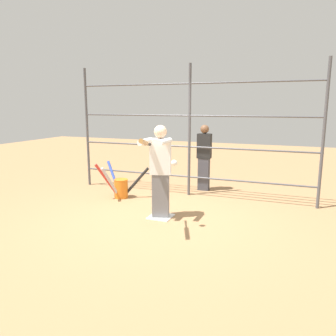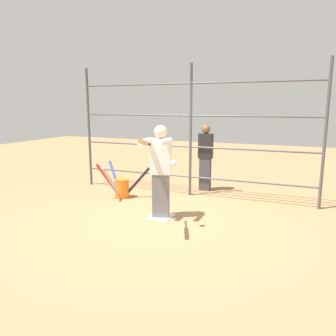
{
  "view_description": "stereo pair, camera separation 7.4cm",
  "coord_description": "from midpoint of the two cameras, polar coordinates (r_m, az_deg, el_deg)",
  "views": [
    {
      "loc": [
        -2.17,
        5.12,
        1.96
      ],
      "look_at": [
        -0.21,
        0.18,
        0.94
      ],
      "focal_mm": 35.0,
      "sensor_mm": 36.0,
      "label": 1
    },
    {
      "loc": [
        -2.24,
        5.1,
        1.96
      ],
      "look_at": [
        -0.21,
        0.18,
        0.94
      ],
      "focal_mm": 35.0,
      "sensor_mm": 36.0,
      "label": 2
    }
  ],
  "objects": [
    {
      "name": "baseball_bat_swinging",
      "position": [
        4.7,
        -4.53,
        4.47
      ],
      "size": [
        0.29,
        0.82,
        0.2
      ],
      "color": "black"
    },
    {
      "name": "ground_plane",
      "position": [
        5.9,
        -1.63,
        -8.56
      ],
      "size": [
        24.0,
        24.0,
        0.0
      ],
      "primitive_type": "plane",
      "color": "#9E754C"
    },
    {
      "name": "fence_backstop",
      "position": [
        7.09,
        3.45,
        6.4
      ],
      "size": [
        5.3,
        0.06,
        2.83
      ],
      "color": "#4C4C51",
      "rests_on": "ground"
    },
    {
      "name": "bat_bucket",
      "position": [
        7.11,
        -8.65,
        -3.19
      ],
      "size": [
        1.12,
        0.87,
        0.78
      ],
      "color": "orange",
      "rests_on": "ground"
    },
    {
      "name": "bystander_behind_fence",
      "position": [
        7.61,
        6.03,
        1.99
      ],
      "size": [
        0.32,
        0.2,
        1.53
      ],
      "color": "#3F3F47",
      "rests_on": "ground"
    },
    {
      "name": "softball_in_flight",
      "position": [
        5.05,
        0.66,
        0.89
      ],
      "size": [
        0.1,
        0.1,
        0.1
      ],
      "color": "white"
    },
    {
      "name": "batter",
      "position": [
        5.66,
        -1.75,
        -0.14
      ],
      "size": [
        0.41,
        0.64,
        1.63
      ],
      "color": "slate",
      "rests_on": "ground"
    },
    {
      "name": "home_plate",
      "position": [
        5.9,
        -1.63,
        -8.47
      ],
      "size": [
        0.4,
        0.4,
        0.02
      ],
      "color": "white",
      "rests_on": "ground"
    }
  ]
}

